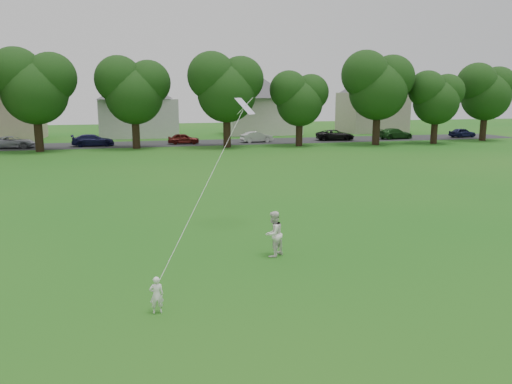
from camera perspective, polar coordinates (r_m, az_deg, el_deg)
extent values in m
plane|color=#176016|center=(13.84, -8.15, -11.46)|extent=(160.00, 160.00, 0.00)
cube|color=#2D2D30|center=(54.99, -12.94, 5.36)|extent=(90.00, 7.00, 0.01)
imported|color=white|center=(12.67, -11.29, -11.46)|extent=(0.35, 0.23, 0.94)
imported|color=white|center=(16.49, 2.02, -4.81)|extent=(0.94, 0.91, 1.53)
plane|color=silver|center=(19.77, -1.27, 9.79)|extent=(1.01, 1.07, 0.63)
cylinder|color=white|center=(15.88, -5.18, 1.89)|extent=(0.01, 0.01, 9.49)
cylinder|color=black|center=(50.75, -23.61, 6.33)|extent=(0.76, 0.76, 3.68)
cylinder|color=black|center=(50.59, -13.57, 6.81)|extent=(0.74, 0.74, 3.46)
cylinder|color=black|center=(50.35, -3.34, 7.18)|extent=(0.75, 0.75, 3.64)
cylinder|color=black|center=(51.89, 4.96, 6.90)|extent=(0.69, 0.69, 2.96)
cylinder|color=black|center=(54.46, 13.59, 7.26)|extent=(0.76, 0.76, 3.77)
cylinder|color=black|center=(57.51, 19.70, 6.73)|extent=(0.70, 0.70, 3.00)
cylinder|color=black|center=(63.38, 24.55, 6.91)|extent=(0.73, 0.73, 3.39)
imported|color=#9495A2|center=(55.09, -26.06, 5.14)|extent=(4.30, 2.09, 1.18)
imported|color=#121338|center=(54.05, -18.14, 5.65)|extent=(4.35, 2.08, 1.22)
imported|color=#571511|center=(54.22, -8.28, 6.05)|extent=(3.43, 1.56, 1.14)
imported|color=#BABABA|center=(55.65, 0.08, 6.31)|extent=(3.69, 1.67, 1.17)
imported|color=black|center=(58.66, 9.05, 6.45)|extent=(4.61, 2.56, 1.22)
imported|color=#1A4918|center=(62.07, 15.59, 6.45)|extent=(4.48, 2.14, 1.26)
imported|color=#121739|center=(67.14, 22.51, 6.29)|extent=(3.44, 1.60, 1.14)
cube|color=silver|center=(64.80, -13.27, 8.25)|extent=(9.33, 7.19, 4.67)
pyramid|color=#49474C|center=(64.77, -13.46, 12.58)|extent=(13.46, 13.46, 2.57)
cube|color=beige|center=(67.04, 0.68, 8.67)|extent=(9.38, 6.44, 4.77)
pyramid|color=#49474C|center=(67.01, 0.69, 12.96)|extent=(13.53, 13.53, 2.63)
cube|color=#ABA38D|center=(72.81, 13.09, 8.85)|extent=(8.14, 6.88, 5.46)
pyramid|color=#49474C|center=(72.83, 13.30, 13.36)|extent=(11.74, 11.74, 3.00)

